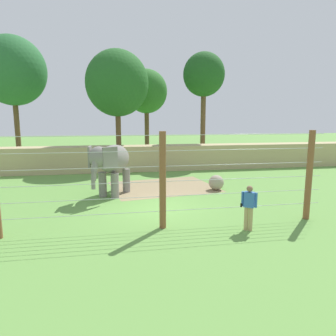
% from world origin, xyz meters
% --- Properties ---
extents(ground_plane, '(120.00, 120.00, 0.00)m').
position_xyz_m(ground_plane, '(0.00, 0.00, 0.00)').
color(ground_plane, '#609342').
extents(dirt_patch, '(6.56, 5.57, 0.01)m').
position_xyz_m(dirt_patch, '(0.97, 4.22, 0.00)').
color(dirt_patch, '#937F5B').
rests_on(dirt_patch, ground).
extents(embankment_wall, '(36.00, 1.80, 1.94)m').
position_xyz_m(embankment_wall, '(0.00, 10.25, 0.97)').
color(embankment_wall, tan).
rests_on(embankment_wall, ground).
extents(elephant, '(2.53, 3.35, 2.72)m').
position_xyz_m(elephant, '(-2.00, 2.70, 1.80)').
color(elephant, gray).
rests_on(elephant, ground).
extents(enrichment_ball, '(0.86, 0.86, 0.86)m').
position_xyz_m(enrichment_ball, '(3.82, 2.92, 0.43)').
color(enrichment_ball, gray).
rests_on(enrichment_ball, ground).
extents(cable_fence, '(12.62, 0.25, 3.60)m').
position_xyz_m(cable_fence, '(-0.04, -2.45, 1.81)').
color(cable_fence, brown).
rests_on(cable_fence, ground).
extents(zookeeper, '(0.55, 0.39, 1.67)m').
position_xyz_m(zookeeper, '(2.91, -3.25, 0.93)').
color(zookeeper, tan).
rests_on(zookeeper, ground).
extents(tree_far_left, '(5.58, 5.58, 10.98)m').
position_xyz_m(tree_far_left, '(-10.25, 15.50, 8.02)').
color(tree_far_left, brown).
rests_on(tree_far_left, ground).
extents(tree_left_of_centre, '(4.02, 4.02, 8.73)m').
position_xyz_m(tree_left_of_centre, '(1.36, 16.74, 6.56)').
color(tree_left_of_centre, brown).
rests_on(tree_left_of_centre, ground).
extents(tree_behind_wall, '(3.62, 3.62, 9.72)m').
position_xyz_m(tree_behind_wall, '(6.02, 13.09, 7.70)').
color(tree_behind_wall, brown).
rests_on(tree_behind_wall, ground).
extents(tree_right_of_centre, '(5.16, 5.16, 9.59)m').
position_xyz_m(tree_right_of_centre, '(-1.48, 12.74, 6.86)').
color(tree_right_of_centre, brown).
rests_on(tree_right_of_centre, ground).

